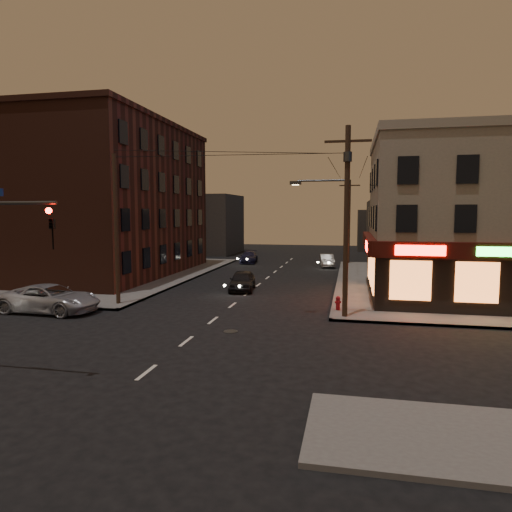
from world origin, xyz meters
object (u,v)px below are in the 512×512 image
(sedan_mid, at_px, (327,260))
(sedan_near, at_px, (242,281))
(suv_cross, at_px, (50,299))
(fire_hydrant, at_px, (338,302))
(sedan_far, at_px, (249,257))

(sedan_mid, bearing_deg, sedan_near, -116.12)
(suv_cross, bearing_deg, sedan_mid, -26.46)
(fire_hydrant, bearing_deg, suv_cross, -168.42)
(suv_cross, xyz_separation_m, sedan_near, (9.01, 9.33, -0.07))
(sedan_mid, xyz_separation_m, fire_hydrant, (1.77, -21.93, -0.06))
(sedan_mid, distance_m, sedan_far, 8.98)
(suv_cross, bearing_deg, sedan_far, -8.41)
(fire_hydrant, bearing_deg, sedan_far, 113.97)
(suv_cross, height_order, sedan_near, suv_cross)
(sedan_near, bearing_deg, suv_cross, -140.95)
(suv_cross, height_order, sedan_mid, suv_cross)
(suv_cross, xyz_separation_m, fire_hydrant, (16.07, 3.29, -0.21))
(fire_hydrant, bearing_deg, sedan_near, 139.43)
(suv_cross, xyz_separation_m, sedan_far, (5.50, 27.06, -0.16))
(suv_cross, height_order, sedan_far, suv_cross)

